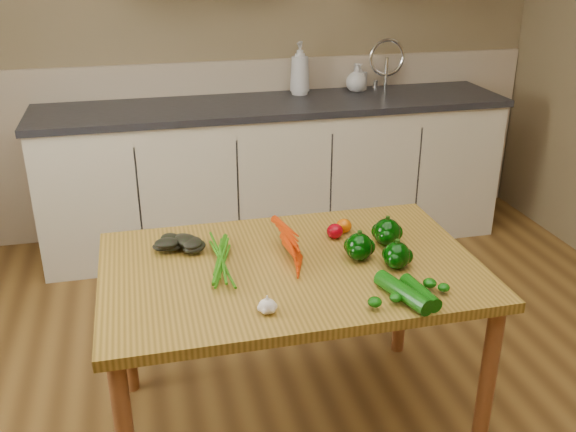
# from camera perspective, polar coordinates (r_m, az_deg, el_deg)

# --- Properties ---
(room) EXTENTS (4.04, 5.04, 2.64)m
(room) POSITION_cam_1_polar(r_m,az_deg,el_deg) (1.89, 5.91, 6.31)
(room) COLOR brown
(room) RESTS_ON ground
(counter_run) EXTENTS (2.84, 0.64, 1.14)m
(counter_run) POSITION_cam_1_polar(r_m,az_deg,el_deg) (4.04, -1.06, 4.02)
(counter_run) COLOR beige
(counter_run) RESTS_ON ground
(table) EXTENTS (1.35, 0.87, 0.72)m
(table) POSITION_cam_1_polar(r_m,az_deg,el_deg) (2.35, 0.25, -6.07)
(table) COLOR #A47C2F
(table) RESTS_ON ground
(soap_bottle_a) EXTENTS (0.17, 0.17, 0.32)m
(soap_bottle_a) POSITION_cam_1_polar(r_m,az_deg,el_deg) (4.07, 1.06, 12.99)
(soap_bottle_a) COLOR silver
(soap_bottle_a) RESTS_ON counter_run
(soap_bottle_b) EXTENTS (0.11, 0.11, 0.17)m
(soap_bottle_b) POSITION_cam_1_polar(r_m,az_deg,el_deg) (4.22, 6.37, 12.18)
(soap_bottle_b) COLOR silver
(soap_bottle_b) RESTS_ON counter_run
(soap_bottle_c) EXTENTS (0.18, 0.18, 0.17)m
(soap_bottle_c) POSITION_cam_1_polar(r_m,az_deg,el_deg) (4.19, 6.10, 12.11)
(soap_bottle_c) COLOR silver
(soap_bottle_c) RESTS_ON counter_run
(carrot_bunch) EXTENTS (0.25, 0.19, 0.07)m
(carrot_bunch) POSITION_cam_1_polar(r_m,az_deg,el_deg) (2.33, -1.79, -3.17)
(carrot_bunch) COLOR #C73204
(carrot_bunch) RESTS_ON table
(leafy_greens) EXTENTS (0.19, 0.17, 0.10)m
(leafy_greens) POSITION_cam_1_polar(r_m,az_deg,el_deg) (2.42, -9.72, -2.10)
(leafy_greens) COLOR black
(leafy_greens) RESTS_ON table
(garlic_bulb) EXTENTS (0.06, 0.06, 0.05)m
(garlic_bulb) POSITION_cam_1_polar(r_m,az_deg,el_deg) (2.02, -1.85, -8.03)
(garlic_bulb) COLOR white
(garlic_bulb) RESTS_ON table
(pepper_a) EXTENTS (0.10, 0.10, 0.10)m
(pepper_a) POSITION_cam_1_polar(r_m,az_deg,el_deg) (2.34, 6.33, -2.74)
(pepper_a) COLOR black
(pepper_a) RESTS_ON table
(pepper_b) EXTENTS (0.10, 0.10, 0.10)m
(pepper_b) POSITION_cam_1_polar(r_m,az_deg,el_deg) (2.47, 8.78, -1.43)
(pepper_b) COLOR black
(pepper_b) RESTS_ON table
(pepper_c) EXTENTS (0.10, 0.10, 0.10)m
(pepper_c) POSITION_cam_1_polar(r_m,az_deg,el_deg) (2.30, 9.65, -3.48)
(pepper_c) COLOR black
(pepper_c) RESTS_ON table
(tomato_a) EXTENTS (0.06, 0.06, 0.06)m
(tomato_a) POSITION_cam_1_polar(r_m,az_deg,el_deg) (2.50, 4.19, -1.35)
(tomato_a) COLOR #92020D
(tomato_a) RESTS_ON table
(tomato_b) EXTENTS (0.06, 0.06, 0.06)m
(tomato_b) POSITION_cam_1_polar(r_m,az_deg,el_deg) (2.56, 4.99, -0.87)
(tomato_b) COLOR #C65204
(tomato_b) RESTS_ON table
(tomato_c) EXTENTS (0.07, 0.07, 0.07)m
(tomato_c) POSITION_cam_1_polar(r_m,az_deg,el_deg) (2.54, 8.56, -1.14)
(tomato_c) COLOR #C65204
(tomato_c) RESTS_ON table
(zucchini_a) EXTENTS (0.07, 0.19, 0.05)m
(zucchini_a) POSITION_cam_1_polar(r_m,az_deg,el_deg) (2.13, 11.66, -6.68)
(zucchini_a) COLOR #094907
(zucchini_a) RESTS_ON table
(zucchini_b) EXTENTS (0.13, 0.24, 0.06)m
(zucchini_b) POSITION_cam_1_polar(r_m,az_deg,el_deg) (2.12, 10.18, -6.69)
(zucchini_b) COLOR #094907
(zucchini_b) RESTS_ON table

